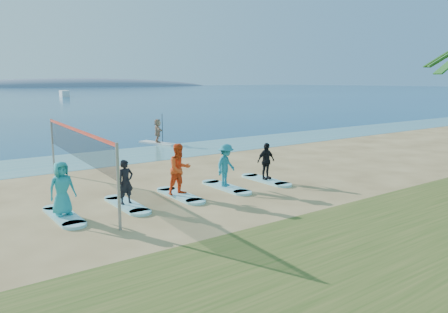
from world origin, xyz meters
TOP-DOWN VIEW (x-y plane):
  - ground at (0.00, 0.00)m, footprint 600.00×600.00m
  - shallow_water at (0.00, 10.50)m, footprint 600.00×600.00m
  - island_ridge at (95.00, 300.00)m, footprint 220.00×56.00m
  - volleyball_net at (-5.10, 3.55)m, footprint 0.74×9.07m
  - paddleboard at (3.40, 13.53)m, footprint 1.51×3.08m
  - paddleboarder at (3.40, 13.53)m, footprint 0.90×1.52m
  - boat_offshore_b at (24.01, 103.95)m, footprint 2.88×6.94m
  - surfboard_0 at (-6.38, 1.18)m, footprint 0.70×2.20m
  - student_0 at (-6.38, 1.18)m, footprint 0.89×0.64m
  - surfboard_1 at (-4.30, 1.18)m, footprint 0.70×2.20m
  - student_1 at (-4.30, 1.18)m, footprint 0.58×0.41m
  - surfboard_2 at (-2.21, 1.18)m, footprint 0.70×2.20m
  - student_2 at (-2.21, 1.18)m, footprint 0.94×0.75m
  - surfboard_3 at (-0.13, 1.18)m, footprint 0.70×2.20m
  - student_3 at (-0.13, 1.18)m, footprint 1.23×0.97m
  - surfboard_4 at (1.95, 1.18)m, footprint 0.70×2.20m
  - student_4 at (1.95, 1.18)m, footprint 0.90×0.38m

SIDE VIEW (x-z plane):
  - ground at x=0.00m, z-range 0.00..0.00m
  - island_ridge at x=95.00m, z-range -9.00..9.00m
  - boat_offshore_b at x=24.01m, z-range -0.81..0.81m
  - shallow_water at x=0.00m, z-range 0.01..0.01m
  - surfboard_0 at x=-6.38m, z-range 0.00..0.09m
  - surfboard_1 at x=-4.30m, z-range 0.00..0.09m
  - surfboard_2 at x=-2.21m, z-range 0.00..0.09m
  - surfboard_3 at x=-0.13m, z-range 0.00..0.09m
  - surfboard_4 at x=1.95m, z-range 0.00..0.09m
  - paddleboard at x=3.40m, z-range 0.00..0.12m
  - student_1 at x=-4.30m, z-range 0.09..1.58m
  - student_4 at x=1.95m, z-range 0.09..1.63m
  - paddleboarder at x=3.40m, z-range 0.12..1.68m
  - student_3 at x=-0.13m, z-range 0.09..1.76m
  - student_0 at x=-6.38m, z-range 0.09..1.76m
  - student_2 at x=-2.21m, z-range 0.09..1.95m
  - volleyball_net at x=-5.10m, z-range 0.65..3.15m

